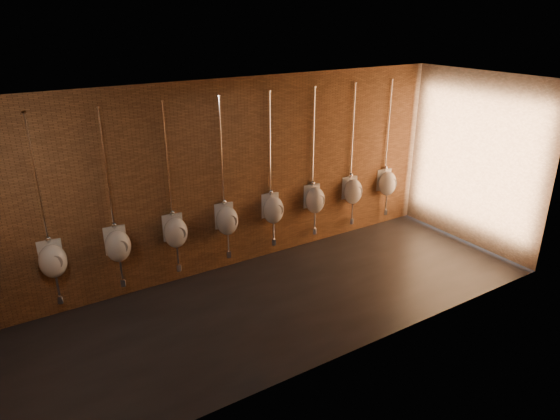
{
  "coord_description": "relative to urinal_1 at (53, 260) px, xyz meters",
  "views": [
    {
      "loc": [
        -3.47,
        -5.55,
        4.15
      ],
      "look_at": [
        0.59,
        0.9,
        1.1
      ],
      "focal_mm": 32.0,
      "sensor_mm": 36.0,
      "label": 1
    }
  ],
  "objects": [
    {
      "name": "ground",
      "position": [
        2.86,
        -1.37,
        -0.93
      ],
      "size": [
        8.5,
        8.5,
        0.0
      ],
      "primitive_type": "plane",
      "color": "black",
      "rests_on": "ground"
    },
    {
      "name": "room_shell",
      "position": [
        2.86,
        -1.37,
        1.08
      ],
      "size": [
        8.54,
        3.04,
        3.22
      ],
      "color": "black",
      "rests_on": "ground"
    },
    {
      "name": "urinal_1",
      "position": [
        0.0,
        0.0,
        0.0
      ],
      "size": [
        0.43,
        0.39,
        2.72
      ],
      "color": "silver",
      "rests_on": "ground"
    },
    {
      "name": "urinal_2",
      "position": [
        0.9,
        0.0,
        0.0
      ],
      "size": [
        0.43,
        0.39,
        2.72
      ],
      "color": "silver",
      "rests_on": "ground"
    },
    {
      "name": "urinal_3",
      "position": [
        1.8,
        0.0,
        0.0
      ],
      "size": [
        0.43,
        0.39,
        2.72
      ],
      "color": "silver",
      "rests_on": "ground"
    },
    {
      "name": "urinal_4",
      "position": [
        2.7,
        0.0,
        0.0
      ],
      "size": [
        0.43,
        0.39,
        2.72
      ],
      "color": "silver",
      "rests_on": "ground"
    },
    {
      "name": "urinal_5",
      "position": [
        3.6,
        0.0,
        0.0
      ],
      "size": [
        0.43,
        0.39,
        2.72
      ],
      "color": "silver",
      "rests_on": "ground"
    },
    {
      "name": "urinal_6",
      "position": [
        4.5,
        0.0,
        0.0
      ],
      "size": [
        0.43,
        0.39,
        2.72
      ],
      "color": "silver",
      "rests_on": "ground"
    },
    {
      "name": "urinal_7",
      "position": [
        5.4,
        0.0,
        0.0
      ],
      "size": [
        0.43,
        0.39,
        2.72
      ],
      "color": "silver",
      "rests_on": "ground"
    },
    {
      "name": "urinal_8",
      "position": [
        6.3,
        0.0,
        0.0
      ],
      "size": [
        0.43,
        0.39,
        2.72
      ],
      "color": "silver",
      "rests_on": "ground"
    }
  ]
}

